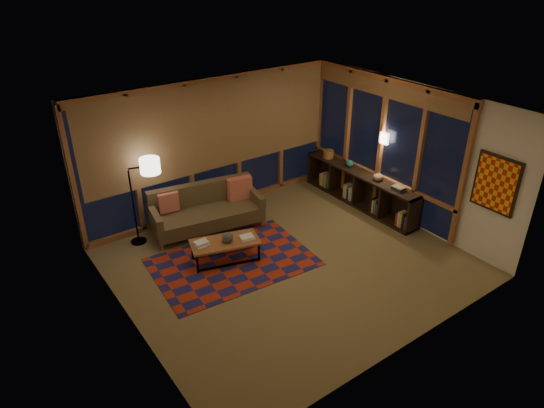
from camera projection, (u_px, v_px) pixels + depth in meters
floor at (289, 262)px, 8.33m from camera, size 5.50×5.00×0.01m
ceiling at (292, 109)px, 7.07m from camera, size 5.50×5.00×0.01m
walls at (290, 192)px, 7.70m from camera, size 5.51×5.01×2.70m
window_wall_back at (214, 147)px, 9.44m from camera, size 5.30×0.16×2.60m
window_wall_right at (380, 145)px, 9.51m from camera, size 0.16×3.70×2.60m
wall_art at (496, 184)px, 7.72m from camera, size 0.06×0.74×0.94m
wall_sconce at (384, 138)px, 9.28m from camera, size 0.12×0.18×0.22m
sofa at (207, 210)px, 9.10m from camera, size 2.16×1.17×0.84m
pillow_left at (169, 203)px, 8.93m from camera, size 0.39×0.17×0.37m
pillow_right at (240, 188)px, 9.40m from camera, size 0.49×0.23×0.47m
area_rug at (233, 262)px, 8.32m from camera, size 2.80×1.98×0.01m
coffee_table at (225, 251)px, 8.29m from camera, size 1.26×0.83×0.39m
book_stack_a at (201, 243)px, 8.07m from camera, size 0.23×0.19×0.07m
book_stack_b at (246, 237)px, 8.27m from camera, size 0.24×0.20×0.04m
ceramic_pot at (228, 237)px, 8.13m from camera, size 0.25×0.25×0.19m
floor_lamp at (133, 203)px, 8.53m from camera, size 0.60×0.47×1.60m
bookshelf at (360, 188)px, 10.05m from camera, size 0.40×2.90×0.73m
basket at (328, 154)px, 10.54m from camera, size 0.28×0.28×0.17m
teal_bowl at (350, 164)px, 10.09m from camera, size 0.18×0.18×0.15m
vase at (378, 176)px, 9.50m from camera, size 0.19×0.19×0.20m
shelf_book_stack at (399, 188)px, 9.15m from camera, size 0.24×0.28×0.07m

